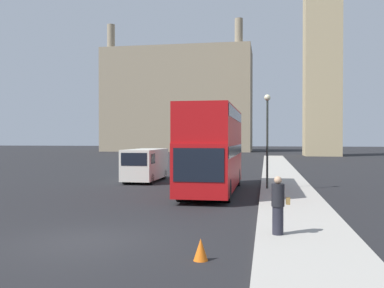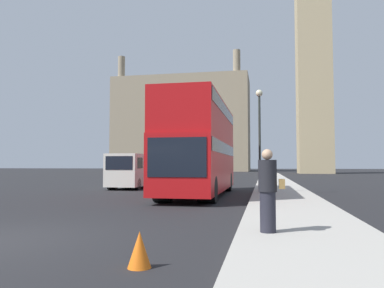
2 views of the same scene
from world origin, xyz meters
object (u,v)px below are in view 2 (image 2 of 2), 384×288
(red_double_decker_bus, at_px, (200,144))
(street_lamp, at_px, (260,124))
(white_van, at_px, (133,170))
(pedestrian, at_px, (268,191))

(red_double_decker_bus, xyz_separation_m, street_lamp, (2.99, 1.15, 1.12))
(white_van, distance_m, street_lamp, 9.64)
(red_double_decker_bus, height_order, pedestrian, red_double_decker_bus)
(red_double_decker_bus, distance_m, pedestrian, 11.25)
(red_double_decker_bus, distance_m, street_lamp, 3.39)
(street_lamp, bearing_deg, red_double_decker_bus, -158.89)
(red_double_decker_bus, distance_m, white_van, 7.61)
(pedestrian, distance_m, street_lamp, 12.10)
(red_double_decker_bus, bearing_deg, street_lamp, 21.11)
(white_van, bearing_deg, red_double_decker_bus, -43.89)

